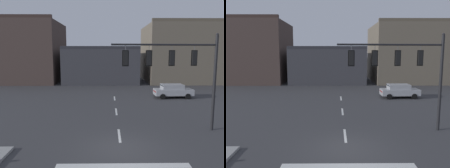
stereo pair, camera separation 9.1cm
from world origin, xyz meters
TOP-DOWN VIEW (x-y plane):
  - ground_plane at (0.00, 0.00)m, footprint 400.00×400.00m
  - stop_bar_paint at (0.00, -2.00)m, footprint 6.40×0.50m
  - lane_centreline at (0.00, 2.00)m, footprint 0.16×26.40m
  - signal_mast_near_side at (3.99, 2.77)m, footprint 7.08×0.83m
  - car_lot_nearside at (6.87, 14.26)m, footprint 4.50×2.03m
  - building_row at (7.86, 30.00)m, footprint 58.95×12.64m

SIDE VIEW (x-z plane):
  - ground_plane at x=0.00m, z-range 0.00..0.00m
  - lane_centreline at x=0.00m, z-range 0.00..0.01m
  - stop_bar_paint at x=0.00m, z-range 0.00..0.01m
  - car_lot_nearside at x=6.87m, z-range 0.05..1.66m
  - signal_mast_near_side at x=3.99m, z-range 1.21..7.79m
  - building_row at x=7.86m, z-range -1.01..10.07m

